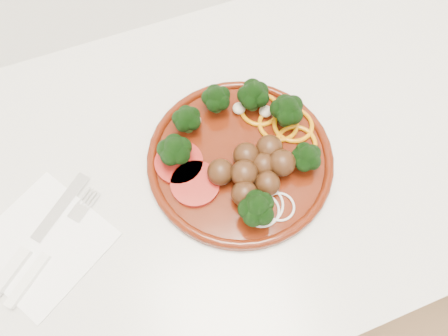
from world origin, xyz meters
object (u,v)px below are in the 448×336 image
object	(u,v)px
plate	(242,153)
napkin	(43,243)
knife	(25,253)
fork	(39,265)

from	to	relation	value
plate	napkin	world-z (taller)	plate
napkin	knife	xyz separation A→B (m)	(-0.02, -0.01, 0.01)
plate	knife	xyz separation A→B (m)	(-0.33, -0.03, -0.01)
napkin	knife	size ratio (longest dim) A/B	0.89
knife	fork	size ratio (longest dim) A/B	1.12
napkin	knife	world-z (taller)	knife
napkin	fork	bearing A→B (deg)	-106.91
plate	fork	bearing A→B (deg)	-170.67
fork	plate	bearing A→B (deg)	-30.45
plate	napkin	bearing A→B (deg)	-176.08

